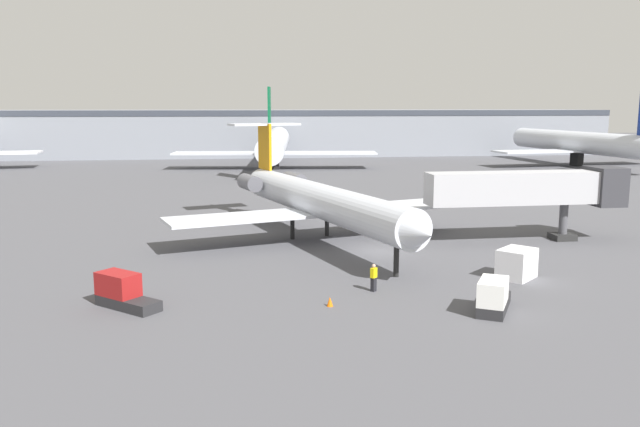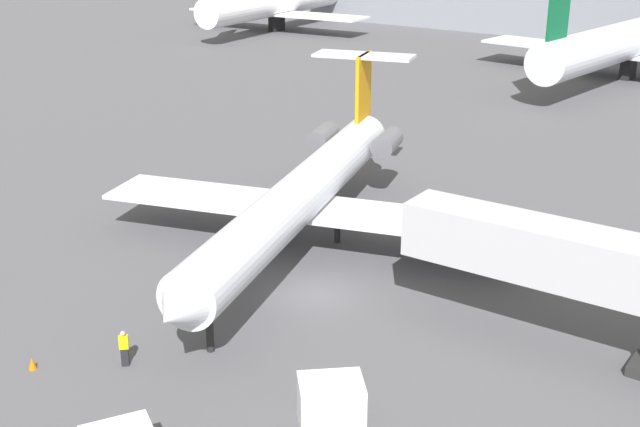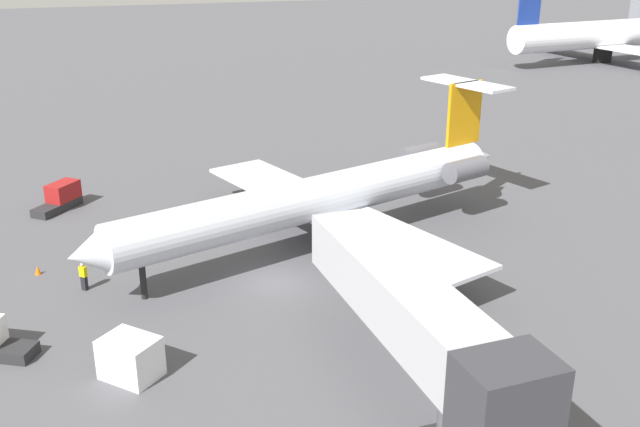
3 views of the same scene
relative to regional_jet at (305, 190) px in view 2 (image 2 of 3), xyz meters
The scene contains 8 objects.
ground_plane 7.33m from the regional_jet, 50.04° to the right, with size 400.00×400.00×0.10m, color #4C4C51.
regional_jet is the anchor object (origin of this frame).
jet_bridge 18.26m from the regional_jet, ahead, with size 16.51×3.23×6.05m.
ground_crew_marshaller 15.65m from the regional_jet, 84.29° to the right, with size 0.47×0.46×1.69m.
cargo_container_uld 17.98m from the regional_jet, 50.36° to the right, with size 3.11×3.07×1.94m.
traffic_cone_near 18.26m from the regional_jet, 94.86° to the right, with size 0.36×0.36×0.55m.
parked_airliner_west_end 87.81m from the regional_jet, 129.54° to the left, with size 30.70×36.29×13.74m.
parked_airliner_west_mid 61.37m from the regional_jet, 89.22° to the left, with size 36.16×42.75×13.72m.
Camera 2 is at (22.42, -30.79, 18.90)m, focal length 45.88 mm.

